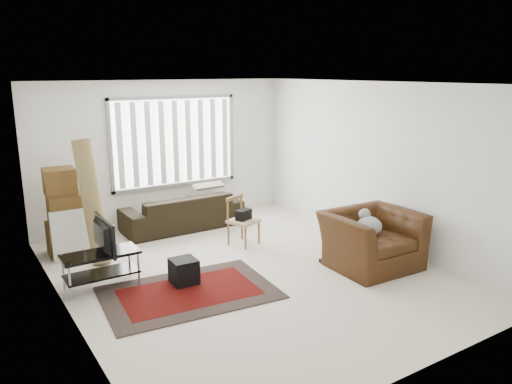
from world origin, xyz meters
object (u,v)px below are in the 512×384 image
Objects in this scene: moving_boxes at (64,214)px; side_chair at (243,218)px; armchair at (372,236)px; tv_stand at (101,263)px; sofa at (182,206)px.

side_chair is (2.61, -1.15, -0.20)m from moving_boxes.
armchair is at bearing -39.37° from moving_boxes.
moving_boxes is 4.80m from armchair.
armchair is at bearing -80.10° from side_chair.
moving_boxes is at bearing 93.20° from tv_stand.
side_chair is (0.49, -1.36, 0.03)m from sofa.
moving_boxes is 0.63× the size of sofa.
tv_stand is 1.66m from moving_boxes.
armchair is (1.10, -1.90, 0.03)m from side_chair.
moving_boxes is at bearing 5.48° from sofa.
armchair is (3.71, -3.04, -0.17)m from moving_boxes.
moving_boxes reaches higher than side_chair.
sofa is 2.72× the size of side_chair.
armchair reaches higher than tv_stand.
sofa is 3.62m from armchair.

